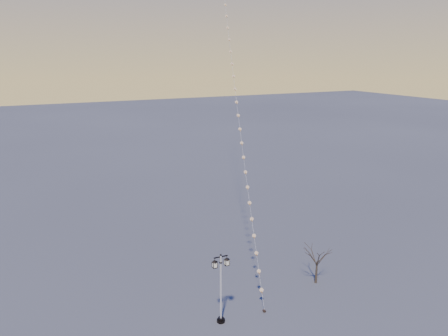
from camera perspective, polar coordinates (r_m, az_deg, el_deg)
ground at (r=29.89m, az=2.26°, el=-20.69°), size 300.00×300.00×0.00m
street_lamp at (r=27.78m, az=-0.46°, el=-16.59°), size 1.32×0.58×5.21m
bare_tree at (r=33.14m, az=13.39°, el=-12.26°), size 2.11×2.11×3.50m
kite_train at (r=42.25m, az=0.87°, el=19.85°), size 11.47×34.34×41.79m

